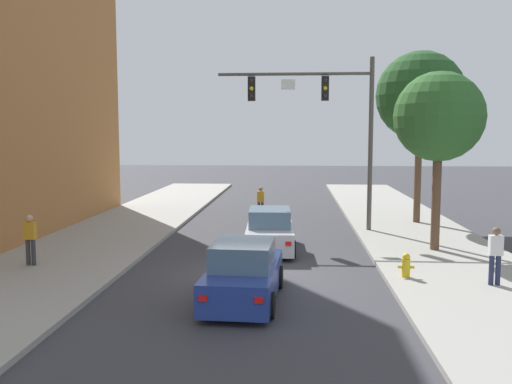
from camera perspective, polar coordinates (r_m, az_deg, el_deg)
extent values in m
plane|color=#38383D|center=(16.88, -0.55, -8.94)|extent=(120.00, 120.00, 0.00)
cube|color=#99968E|center=(18.53, -21.22, -7.76)|extent=(5.00, 60.00, 0.15)
cube|color=#99968E|center=(17.60, 21.31, -8.48)|extent=(5.00, 60.00, 0.15)
cylinder|color=#514C47|center=(24.53, 11.77, 4.83)|extent=(0.20, 0.20, 7.50)
cylinder|color=#514C47|center=(24.44, 4.00, 12.10)|extent=(6.66, 0.14, 0.14)
cube|color=black|center=(24.41, 7.17, 10.60)|extent=(0.32, 0.28, 1.05)
sphere|color=#2D2823|center=(24.29, 7.20, 11.40)|extent=(0.18, 0.18, 0.18)
sphere|color=yellow|center=(24.27, 7.19, 10.63)|extent=(0.18, 0.18, 0.18)
sphere|color=#2D2823|center=(24.24, 7.18, 9.85)|extent=(0.18, 0.18, 0.18)
cube|color=black|center=(24.45, -0.46, 10.64)|extent=(0.32, 0.28, 1.05)
sphere|color=#2D2823|center=(24.33, -0.49, 11.44)|extent=(0.18, 0.18, 0.18)
sphere|color=yellow|center=(24.30, -0.49, 10.66)|extent=(0.18, 0.18, 0.18)
sphere|color=#2D2823|center=(24.28, -0.49, 9.89)|extent=(0.18, 0.18, 0.18)
cube|color=white|center=(24.38, 3.35, 11.05)|extent=(0.60, 0.03, 0.44)
cube|color=#B7B7BC|center=(20.74, 1.43, -4.53)|extent=(1.86, 4.26, 0.80)
cube|color=slate|center=(20.47, 1.44, -2.63)|extent=(1.58, 2.06, 0.64)
cylinder|color=black|center=(22.08, -0.65, -4.52)|extent=(0.25, 0.65, 0.64)
cylinder|color=black|center=(22.07, 3.55, -4.53)|extent=(0.25, 0.65, 0.64)
cylinder|color=black|center=(19.53, -0.97, -5.91)|extent=(0.25, 0.65, 0.64)
cylinder|color=black|center=(19.52, 3.79, -5.93)|extent=(0.25, 0.65, 0.64)
cube|color=red|center=(18.65, -0.57, -5.35)|extent=(0.20, 0.05, 0.14)
cube|color=red|center=(18.64, 3.37, -5.37)|extent=(0.20, 0.05, 0.14)
cube|color=navy|center=(14.59, -1.25, -9.07)|extent=(1.91, 4.28, 0.80)
cube|color=slate|center=(14.27, -1.34, -6.44)|extent=(1.60, 2.07, 0.64)
cylinder|color=black|center=(16.02, -3.48, -8.59)|extent=(0.25, 0.65, 0.64)
cylinder|color=black|center=(15.81, 2.36, -8.78)|extent=(0.25, 0.65, 0.64)
cylinder|color=black|center=(13.56, -5.49, -11.33)|extent=(0.25, 0.65, 0.64)
cylinder|color=black|center=(13.32, 1.46, -11.63)|extent=(0.25, 0.65, 0.64)
cube|color=red|center=(12.66, -5.54, -10.90)|extent=(0.20, 0.05, 0.14)
cube|color=red|center=(12.46, 0.31, -11.16)|extent=(0.20, 0.05, 0.14)
cylinder|color=#333338|center=(19.26, -22.53, -5.77)|extent=(0.14, 0.14, 0.85)
cylinder|color=#333338|center=(19.18, -22.04, -5.80)|extent=(0.14, 0.14, 0.85)
cube|color=orange|center=(19.09, -22.37, -3.71)|extent=(0.36, 0.22, 0.56)
sphere|color=tan|center=(19.03, -22.42, -2.53)|extent=(0.22, 0.22, 0.22)
cylinder|color=#333338|center=(28.60, 0.30, -1.88)|extent=(0.14, 0.14, 0.85)
cylinder|color=#333338|center=(28.59, 0.66, -1.89)|extent=(0.14, 0.14, 0.85)
cube|color=orange|center=(28.50, 0.48, -0.48)|extent=(0.36, 0.22, 0.56)
sphere|color=#9E7051|center=(28.46, 0.48, 0.32)|extent=(0.22, 0.22, 0.22)
cylinder|color=#232847|center=(16.86, 23.18, -7.44)|extent=(0.14, 0.14, 0.85)
cylinder|color=#232847|center=(16.92, 23.76, -7.41)|extent=(0.14, 0.14, 0.85)
cube|color=silver|center=(16.75, 23.57, -5.08)|extent=(0.36, 0.22, 0.56)
sphere|color=brown|center=(16.68, 23.63, -3.73)|extent=(0.22, 0.22, 0.22)
cylinder|color=gold|center=(16.97, 15.26, -7.60)|extent=(0.24, 0.24, 0.55)
sphere|color=gold|center=(16.90, 15.30, -6.49)|extent=(0.22, 0.22, 0.22)
cylinder|color=gold|center=(16.93, 14.66, -7.52)|extent=(0.12, 0.09, 0.09)
cylinder|color=gold|center=(17.00, 15.87, -7.49)|extent=(0.12, 0.09, 0.09)
cylinder|color=brown|center=(21.02, 18.15, -0.82)|extent=(0.32, 0.32, 3.63)
sphere|color=#2D6028|center=(20.89, 18.42, 7.43)|extent=(3.22, 3.22, 3.22)
cylinder|color=brown|center=(27.34, 16.40, 1.62)|extent=(0.32, 0.32, 4.45)
sphere|color=#235123|center=(27.33, 16.64, 9.55)|extent=(4.14, 4.14, 4.14)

